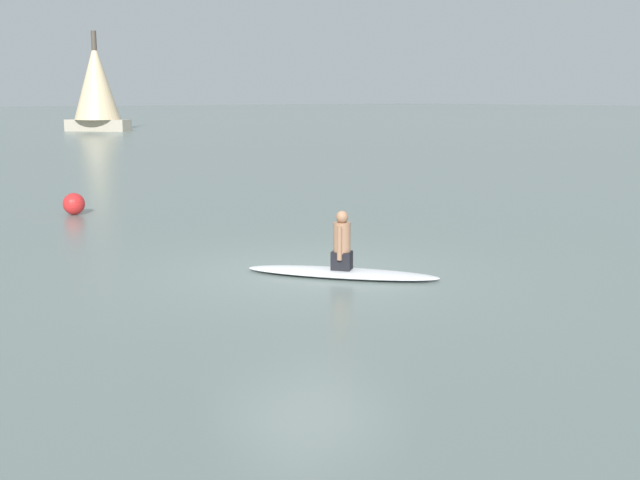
{
  "coord_description": "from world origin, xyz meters",
  "views": [
    {
      "loc": [
        -7.46,
        -9.68,
        2.77
      ],
      "look_at": [
        0.02,
        -0.3,
        0.59
      ],
      "focal_mm": 44.62,
      "sensor_mm": 36.0,
      "label": 1
    }
  ],
  "objects_px": {
    "person_paddler": "(342,243)",
    "buoy_marker": "(74,204)",
    "sailboat_distant": "(96,85)",
    "surfboard": "(342,273)"
  },
  "relations": [
    {
      "from": "person_paddler",
      "to": "buoy_marker",
      "type": "bearing_deg",
      "value": 148.04
    },
    {
      "from": "surfboard",
      "to": "buoy_marker",
      "type": "relative_size",
      "value": 5.95
    },
    {
      "from": "surfboard",
      "to": "buoy_marker",
      "type": "bearing_deg",
      "value": 148.04
    },
    {
      "from": "person_paddler",
      "to": "buoy_marker",
      "type": "distance_m",
      "value": 8.97
    },
    {
      "from": "surfboard",
      "to": "person_paddler",
      "type": "height_order",
      "value": "person_paddler"
    },
    {
      "from": "sailboat_distant",
      "to": "surfboard",
      "type": "bearing_deg",
      "value": 123.62
    },
    {
      "from": "surfboard",
      "to": "buoy_marker",
      "type": "xyz_separation_m",
      "value": [
        -0.74,
        8.93,
        0.2
      ]
    },
    {
      "from": "person_paddler",
      "to": "buoy_marker",
      "type": "relative_size",
      "value": 1.79
    },
    {
      "from": "buoy_marker",
      "to": "person_paddler",
      "type": "bearing_deg",
      "value": -85.27
    },
    {
      "from": "surfboard",
      "to": "person_paddler",
      "type": "relative_size",
      "value": 3.33
    }
  ]
}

